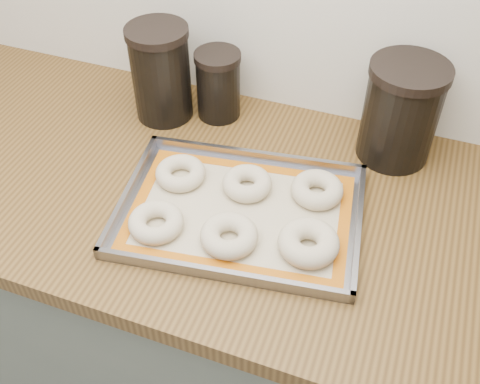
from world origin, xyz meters
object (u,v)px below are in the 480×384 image
at_px(baking_tray, 240,212).
at_px(bagel_front_left, 156,222).
at_px(bagel_back_left, 180,173).
at_px(bagel_back_mid, 247,183).
at_px(bagel_front_right, 308,243).
at_px(bagel_back_right, 317,190).
at_px(canister_left, 161,73).
at_px(canister_mid, 218,85).
at_px(canister_right, 401,112).
at_px(bagel_front_mid, 229,236).

bearing_deg(baking_tray, bagel_front_left, -145.20).
bearing_deg(bagel_back_left, bagel_back_mid, 6.88).
height_order(bagel_front_right, bagel_back_right, bagel_front_right).
height_order(baking_tray, bagel_front_right, bagel_front_right).
bearing_deg(bagel_back_mid, canister_left, 145.82).
height_order(bagel_back_left, canister_left, canister_left).
height_order(baking_tray, canister_mid, canister_mid).
relative_size(bagel_front_right, bagel_back_left, 1.09).
height_order(bagel_back_left, canister_right, canister_right).
bearing_deg(baking_tray, bagel_front_mid, -84.61).
distance_m(bagel_front_mid, canister_mid, 0.41).
height_order(canister_mid, canister_right, canister_right).
relative_size(baking_tray, canister_right, 2.32).
xyz_separation_m(bagel_front_mid, canister_left, (-0.28, 0.32, 0.09)).
bearing_deg(bagel_back_mid, bagel_front_mid, -83.61).
bearing_deg(canister_left, canister_right, 4.18).
height_order(bagel_back_left, bagel_back_mid, bagel_back_mid).
xyz_separation_m(bagel_back_left, bagel_back_right, (0.27, 0.05, 0.00)).
xyz_separation_m(bagel_front_left, bagel_back_mid, (0.12, 0.16, 0.00)).
bearing_deg(canister_mid, baking_tray, -61.32).
relative_size(canister_left, canister_right, 1.01).
bearing_deg(bagel_front_right, canister_right, 73.61).
distance_m(bagel_front_left, bagel_back_right, 0.32).
distance_m(bagel_front_right, canister_mid, 0.46).
relative_size(bagel_front_left, bagel_front_mid, 0.98).
height_order(baking_tray, canister_left, canister_left).
bearing_deg(bagel_front_left, bagel_back_right, 35.72).
distance_m(bagel_front_left, canister_left, 0.38).
bearing_deg(bagel_back_left, canister_left, 123.30).
xyz_separation_m(bagel_front_left, bagel_front_right, (0.28, 0.05, 0.00)).
height_order(bagel_front_left, bagel_back_left, bagel_front_left).
bearing_deg(bagel_front_right, canister_left, 145.38).
bearing_deg(bagel_back_mid, canister_right, 41.04).
xyz_separation_m(bagel_back_right, canister_right, (0.12, 0.19, 0.09)).
relative_size(bagel_back_left, canister_right, 0.47).
bearing_deg(canister_mid, bagel_front_right, -47.65).
xyz_separation_m(bagel_front_right, canister_right, (0.10, 0.33, 0.08)).
distance_m(bagel_front_left, bagel_front_right, 0.28).
height_order(bagel_back_right, canister_left, canister_left).
height_order(bagel_front_right, canister_mid, canister_mid).
distance_m(baking_tray, canister_left, 0.39).
distance_m(bagel_front_left, bagel_back_left, 0.14).
xyz_separation_m(baking_tray, bagel_back_left, (-0.15, 0.05, 0.01)).
xyz_separation_m(bagel_back_mid, canister_right, (0.25, 0.22, 0.09)).
xyz_separation_m(bagel_front_mid, canister_right, (0.24, 0.36, 0.09)).
bearing_deg(bagel_front_mid, baking_tray, 95.39).
relative_size(bagel_front_left, bagel_back_left, 1.02).
height_order(bagel_front_mid, canister_right, canister_right).
bearing_deg(bagel_back_left, canister_mid, 92.70).
xyz_separation_m(bagel_back_left, canister_left, (-0.13, 0.20, 0.09)).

